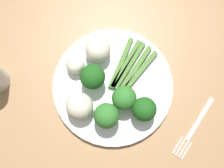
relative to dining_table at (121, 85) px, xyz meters
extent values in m
cube|color=tan|center=(0.00, 0.00, -0.65)|extent=(6.00, 6.00, 0.02)
cube|color=#9E754C|center=(0.00, 0.00, 0.08)|extent=(1.48, 0.81, 0.04)
cylinder|color=olive|center=(0.05, -0.49, -0.41)|extent=(0.04, 0.04, 0.45)
cylinder|color=white|center=(0.00, 0.04, 0.11)|extent=(0.29, 0.29, 0.01)
cube|color=#47752D|center=(-0.03, -0.03, 0.12)|extent=(0.01, 0.14, 0.01)
cube|color=#47752D|center=(-0.02, -0.03, 0.12)|extent=(0.03, 0.14, 0.01)
cube|color=#47752D|center=(0.00, -0.03, 0.12)|extent=(0.03, 0.14, 0.01)
cube|color=#47752D|center=(0.01, -0.02, 0.12)|extent=(0.04, 0.14, 0.01)
cube|color=#47752D|center=(0.02, -0.02, 0.12)|extent=(0.05, 0.13, 0.01)
cylinder|color=#4C7F2B|center=(-0.09, 0.04, 0.13)|extent=(0.02, 0.02, 0.02)
sphere|color=#1E5B1C|center=(-0.09, 0.04, 0.16)|extent=(0.05, 0.05, 0.05)
cylinder|color=#609E3D|center=(-0.04, 0.05, 0.13)|extent=(0.02, 0.02, 0.02)
sphere|color=#337A2D|center=(-0.04, 0.05, 0.16)|extent=(0.06, 0.06, 0.06)
cylinder|color=#609E3D|center=(-0.04, 0.11, 0.13)|extent=(0.02, 0.02, 0.02)
sphere|color=#337A2D|center=(-0.04, 0.11, 0.16)|extent=(0.06, 0.06, 0.06)
cylinder|color=#4C7F2B|center=(0.04, 0.06, 0.13)|extent=(0.02, 0.02, 0.02)
sphere|color=#1E5B1C|center=(0.04, 0.06, 0.16)|extent=(0.06, 0.06, 0.06)
sphere|color=silver|center=(0.02, 0.13, 0.15)|extent=(0.06, 0.06, 0.06)
sphere|color=white|center=(0.10, 0.06, 0.14)|extent=(0.04, 0.04, 0.04)
sphere|color=white|center=(0.08, 0.00, 0.15)|extent=(0.06, 0.06, 0.06)
cube|color=silver|center=(-0.21, -0.04, 0.10)|extent=(0.02, 0.12, 0.00)
cube|color=silver|center=(-0.21, 0.05, 0.10)|extent=(0.01, 0.05, 0.00)
cube|color=silver|center=(-0.21, 0.05, 0.10)|extent=(0.01, 0.05, 0.00)
cube|color=silver|center=(-0.22, 0.05, 0.10)|extent=(0.01, 0.05, 0.00)
cube|color=silver|center=(-0.23, 0.05, 0.10)|extent=(0.01, 0.05, 0.00)
camera|label=1|loc=(-0.10, 0.16, 0.77)|focal=44.90mm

